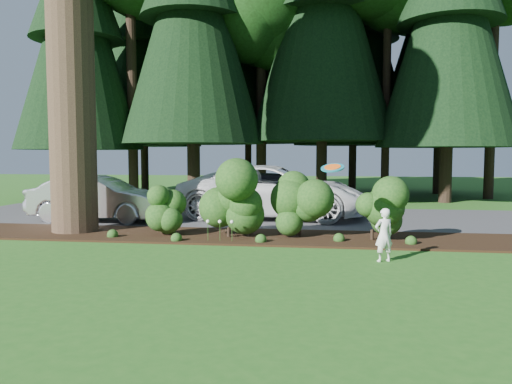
{
  "coord_description": "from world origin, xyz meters",
  "views": [
    {
      "loc": [
        2.29,
        -9.42,
        2.17
      ],
      "look_at": [
        0.67,
        1.83,
        1.3
      ],
      "focal_mm": 35.0,
      "sensor_mm": 36.0,
      "label": 1
    }
  ],
  "objects": [
    {
      "name": "car_dark_suv",
      "position": [
        0.52,
        9.27,
        0.74
      ],
      "size": [
        5.13,
        2.78,
        1.41
      ],
      "primitive_type": "imported",
      "rotation": [
        0.0,
        0.0,
        1.74
      ],
      "color": "black",
      "rests_on": "driveway"
    },
    {
      "name": "ground",
      "position": [
        0.0,
        0.0,
        0.0
      ],
      "size": [
        80.0,
        80.0,
        0.0
      ],
      "primitive_type": "plane",
      "color": "#235819",
      "rests_on": "ground"
    },
    {
      "name": "driveway",
      "position": [
        0.0,
        7.5,
        0.01
      ],
      "size": [
        22.0,
        6.0,
        0.03
      ],
      "primitive_type": "cube",
      "color": "#38383A",
      "rests_on": "ground"
    },
    {
      "name": "car_silver_wagon",
      "position": [
        -4.9,
        5.49,
        0.75
      ],
      "size": [
        4.4,
        1.63,
        1.44
      ],
      "primitive_type": "imported",
      "rotation": [
        0.0,
        0.0,
        1.55
      ],
      "color": "#B9BABF",
      "rests_on": "driveway"
    },
    {
      "name": "tree_wall",
      "position": [
        0.25,
        16.38,
        9.5
      ],
      "size": [
        25.66,
        12.15,
        17.09
      ],
      "color": "black",
      "rests_on": "ground"
    },
    {
      "name": "shrub_row",
      "position": [
        0.77,
        3.14,
        0.81
      ],
      "size": [
        6.53,
        1.6,
        1.61
      ],
      "color": "#153911",
      "rests_on": "ground"
    },
    {
      "name": "lily_cluster",
      "position": [
        -0.3,
        2.4,
        0.5
      ],
      "size": [
        0.69,
        0.09,
        0.57
      ],
      "color": "#153911",
      "rests_on": "ground"
    },
    {
      "name": "child",
      "position": [
        3.43,
        0.79,
        0.54
      ],
      "size": [
        0.47,
        0.4,
        1.08
      ],
      "primitive_type": "imported",
      "rotation": [
        0.0,
        0.0,
        3.57
      ],
      "color": "white",
      "rests_on": "ground"
    },
    {
      "name": "mulch_bed",
      "position": [
        0.0,
        3.25,
        0.03
      ],
      "size": [
        16.0,
        2.5,
        0.05
      ],
      "primitive_type": "cube",
      "color": "black",
      "rests_on": "ground"
    },
    {
      "name": "car_white_suv",
      "position": [
        0.55,
        7.12,
        0.91
      ],
      "size": [
        6.48,
        3.27,
        1.76
      ],
      "primitive_type": "imported",
      "rotation": [
        0.0,
        0.0,
        1.51
      ],
      "color": "white",
      "rests_on": "driveway"
    },
    {
      "name": "frisbee",
      "position": [
        2.39,
        0.97,
        1.89
      ],
      "size": [
        0.5,
        0.47,
        0.22
      ],
      "color": "#176E82",
      "rests_on": "ground"
    }
  ]
}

